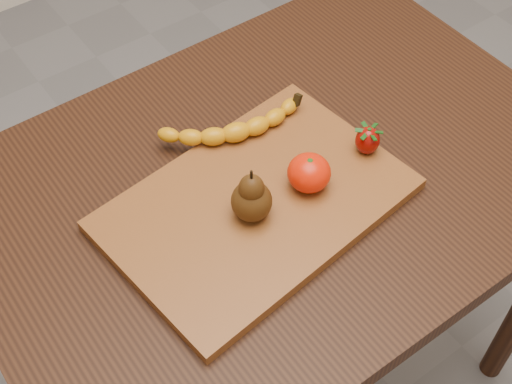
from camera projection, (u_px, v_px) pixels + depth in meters
ground at (270, 376)px, 1.74m from camera, size 3.50×3.50×0.00m
table at (276, 210)px, 1.22m from camera, size 1.00×0.70×0.76m
cutting_board at (256, 204)px, 1.09m from camera, size 0.48×0.35×0.02m
banana at (236, 132)px, 1.15m from camera, size 0.22×0.11×0.03m
pear at (252, 194)px, 1.03m from camera, size 0.08×0.08×0.10m
mandarin at (309, 173)px, 1.08m from camera, size 0.08×0.08×0.06m
strawberry at (368, 139)px, 1.13m from camera, size 0.05×0.05×0.05m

